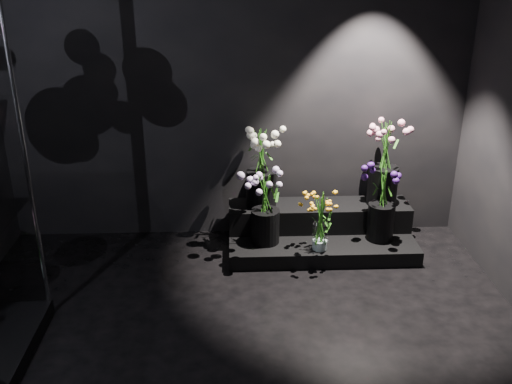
{
  "coord_description": "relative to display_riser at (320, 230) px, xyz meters",
  "views": [
    {
      "loc": [
        -0.03,
        -2.79,
        2.38
      ],
      "look_at": [
        0.14,
        1.2,
        0.72
      ],
      "focal_mm": 40.0,
      "sensor_mm": 36.0,
      "label": 1
    }
  ],
  "objects": [
    {
      "name": "display_riser",
      "position": [
        0.0,
        0.0,
        0.0
      ],
      "size": [
        1.59,
        0.71,
        0.35
      ],
      "color": "black",
      "rests_on": "floor"
    },
    {
      "name": "floor",
      "position": [
        -0.72,
        -1.68,
        -0.15
      ],
      "size": [
        4.0,
        4.0,
        0.0
      ],
      "primitive_type": "plane",
      "color": "black",
      "rests_on": "ground"
    },
    {
      "name": "bouquet_lilac",
      "position": [
        -0.49,
        -0.17,
        0.34
      ],
      "size": [
        0.47,
        0.47,
        0.61
      ],
      "rotation": [
        0.0,
        0.0,
        0.35
      ],
      "color": "black",
      "rests_on": "display_riser"
    },
    {
      "name": "bouquet_purple",
      "position": [
        0.49,
        -0.15,
        0.37
      ],
      "size": [
        0.43,
        0.43,
        0.66
      ],
      "rotation": [
        0.0,
        0.0,
        -0.38
      ],
      "color": "black",
      "rests_on": "display_riser"
    },
    {
      "name": "bouquet_pink_roses",
      "position": [
        0.55,
        0.09,
        0.62
      ],
      "size": [
        0.39,
        0.39,
        0.74
      ],
      "rotation": [
        0.0,
        0.0,
        0.2
      ],
      "color": "black",
      "rests_on": "display_riser"
    },
    {
      "name": "bouquet_orange_bells",
      "position": [
        -0.05,
        -0.32,
        0.25
      ],
      "size": [
        0.32,
        0.32,
        0.5
      ],
      "rotation": [
        0.0,
        0.0,
        -0.33
      ],
      "color": "white",
      "rests_on": "display_riser"
    },
    {
      "name": "bouquet_cream_roses",
      "position": [
        -0.51,
        0.11,
        0.6
      ],
      "size": [
        0.47,
        0.47,
        0.69
      ],
      "rotation": [
        0.0,
        0.0,
        0.38
      ],
      "color": "black",
      "rests_on": "display_riser"
    },
    {
      "name": "wall_back",
      "position": [
        -0.72,
        0.32,
        1.25
      ],
      "size": [
        4.0,
        0.0,
        4.0
      ],
      "primitive_type": "plane",
      "rotation": [
        1.57,
        0.0,
        0.0
      ],
      "color": "black",
      "rests_on": "floor"
    }
  ]
}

